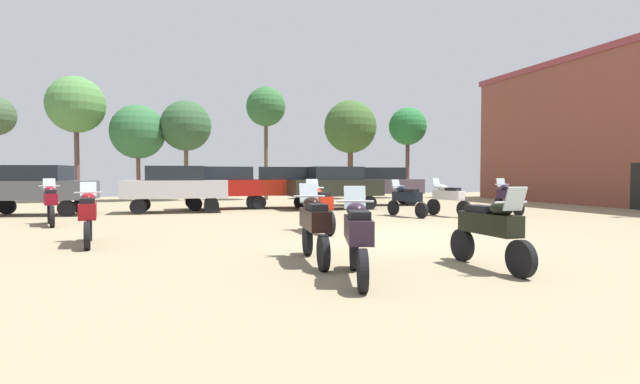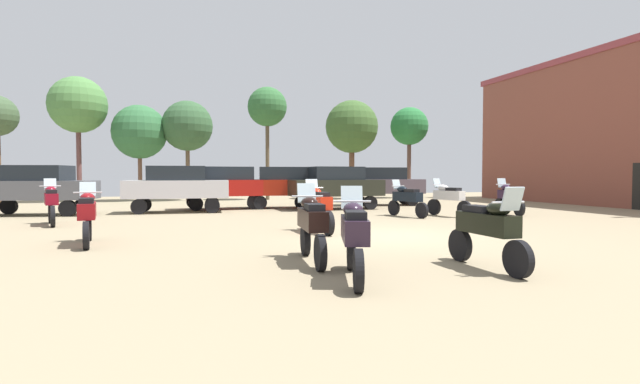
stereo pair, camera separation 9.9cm
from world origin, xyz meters
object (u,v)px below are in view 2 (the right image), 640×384
at_px(motorcycle_9, 51,202).
at_px(tree_7, 78,105).
at_px(motorcycle_5, 319,206).
at_px(motorcycle_6, 354,234).
at_px(motorcycle_3, 312,224).
at_px(motorcycle_8, 448,198).
at_px(tree_1, 187,126).
at_px(car_4, 177,185).
at_px(motorcycle_2, 407,199).
at_px(motorcycle_10, 509,197).
at_px(car_6, 381,183).
at_px(tree_2, 140,132).
at_px(motorcycle_1, 488,228).
at_px(tree_3, 409,127).
at_px(tree_5, 267,108).
at_px(tree_4, 352,127).
at_px(car_5, 37,186).
at_px(car_2, 336,184).
at_px(car_1, 226,184).
at_px(car_3, 284,184).
at_px(motorcycle_7, 87,214).

distance_m(motorcycle_9, tree_7, 14.98).
height_order(motorcycle_5, motorcycle_6, motorcycle_5).
bearing_deg(motorcycle_3, motorcycle_8, 50.70).
bearing_deg(motorcycle_9, tree_1, 56.46).
relative_size(car_4, tree_1, 0.70).
xyz_separation_m(motorcycle_2, motorcycle_5, (-4.66, -3.75, 0.03)).
distance_m(motorcycle_10, car_6, 7.35).
height_order(motorcycle_10, tree_2, tree_2).
bearing_deg(motorcycle_1, motorcycle_5, -78.21).
distance_m(motorcycle_10, car_4, 13.91).
bearing_deg(tree_3, car_4, -150.93).
distance_m(motorcycle_5, tree_2, 19.73).
relative_size(motorcycle_3, tree_7, 0.30).
height_order(tree_1, tree_5, tree_5).
relative_size(tree_4, tree_5, 0.91).
height_order(motorcycle_6, motorcycle_10, motorcycle_10).
xyz_separation_m(motorcycle_6, motorcycle_9, (-6.62, 10.17, 0.03)).
bearing_deg(car_5, tree_2, -6.83).
bearing_deg(car_2, motorcycle_2, -164.21).
xyz_separation_m(motorcycle_3, car_2, (4.63, 12.55, 0.45)).
distance_m(motorcycle_2, motorcycle_10, 4.42).
bearing_deg(motorcycle_8, motorcycle_1, -133.52).
xyz_separation_m(motorcycle_8, car_4, (-10.16, 5.02, 0.44)).
bearing_deg(tree_3, car_6, -126.98).
xyz_separation_m(car_1, tree_5, (3.33, 7.61, 4.77)).
height_order(motorcycle_1, motorcycle_10, motorcycle_10).
height_order(car_1, tree_5, tree_5).
xyz_separation_m(motorcycle_3, tree_5, (3.03, 21.76, 5.22)).
xyz_separation_m(car_3, tree_4, (6.23, 7.32, 3.64)).
bearing_deg(car_2, car_5, 86.69).
xyz_separation_m(car_5, tree_7, (-0.29, 9.73, 4.57)).
bearing_deg(car_4, tree_5, -28.26).
distance_m(motorcycle_1, motorcycle_8, 10.44).
height_order(motorcycle_2, tree_3, tree_3).
bearing_deg(car_2, motorcycle_9, 107.94).
bearing_deg(motorcycle_2, motorcycle_7, -171.66).
relative_size(motorcycle_9, tree_1, 0.33).
bearing_deg(car_2, tree_4, -26.62).
distance_m(motorcycle_7, car_1, 11.35).
height_order(motorcycle_2, tree_2, tree_2).
distance_m(motorcycle_1, car_1, 15.93).
height_order(motorcycle_5, motorcycle_10, motorcycle_5).
bearing_deg(tree_5, tree_1, 173.20).
height_order(tree_3, tree_5, tree_5).
xyz_separation_m(motorcycle_7, motorcycle_9, (-1.93, 5.00, 0.02)).
height_order(car_3, car_6, same).
bearing_deg(motorcycle_2, car_1, 121.44).
bearing_deg(tree_2, tree_3, -4.47).
bearing_deg(motorcycle_3, motorcycle_7, 146.47).
xyz_separation_m(motorcycle_1, motorcycle_10, (7.71, 9.19, 0.02)).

